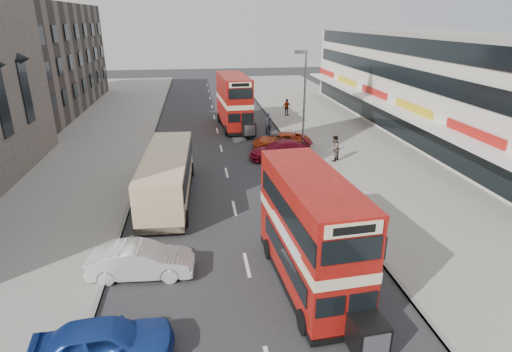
{
  "coord_description": "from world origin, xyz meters",
  "views": [
    {
      "loc": [
        -1.87,
        -13.87,
        10.4
      ],
      "look_at": [
        0.84,
        4.92,
        3.14
      ],
      "focal_mm": 29.05,
      "sensor_mm": 36.0,
      "label": 1
    }
  ],
  "objects_px": {
    "bus_second": "(234,101)",
    "pedestrian_near": "(334,148)",
    "bus_main": "(311,233)",
    "car_right_a": "(280,150)",
    "car_left_near": "(104,342)",
    "coach": "(167,174)",
    "car_right_b": "(281,141)",
    "car_left_front": "(141,261)",
    "cyclist": "(268,129)",
    "street_lamp": "(304,94)",
    "pedestrian_far": "(287,107)"
  },
  "relations": [
    {
      "from": "bus_main",
      "to": "car_right_b",
      "type": "distance_m",
      "value": 19.23
    },
    {
      "from": "car_right_a",
      "to": "pedestrian_near",
      "type": "distance_m",
      "value": 4.23
    },
    {
      "from": "car_right_a",
      "to": "pedestrian_near",
      "type": "xyz_separation_m",
      "value": [
        3.91,
        -1.54,
        0.45
      ]
    },
    {
      "from": "bus_second",
      "to": "car_left_front",
      "type": "relative_size",
      "value": 2.07
    },
    {
      "from": "street_lamp",
      "to": "car_left_near",
      "type": "bearing_deg",
      "value": -119.31
    },
    {
      "from": "car_right_a",
      "to": "car_right_b",
      "type": "bearing_deg",
      "value": 158.74
    },
    {
      "from": "car_left_near",
      "to": "car_right_a",
      "type": "height_order",
      "value": "car_left_near"
    },
    {
      "from": "street_lamp",
      "to": "coach",
      "type": "height_order",
      "value": "street_lamp"
    },
    {
      "from": "street_lamp",
      "to": "car_right_b",
      "type": "height_order",
      "value": "street_lamp"
    },
    {
      "from": "bus_main",
      "to": "pedestrian_far",
      "type": "xyz_separation_m",
      "value": [
        5.74,
        30.99,
        -1.37
      ]
    },
    {
      "from": "bus_second",
      "to": "pedestrian_near",
      "type": "bearing_deg",
      "value": 114.63
    },
    {
      "from": "street_lamp",
      "to": "pedestrian_near",
      "type": "xyz_separation_m",
      "value": [
        1.8,
        -2.92,
        -3.63
      ]
    },
    {
      "from": "street_lamp",
      "to": "bus_main",
      "type": "height_order",
      "value": "street_lamp"
    },
    {
      "from": "car_left_front",
      "to": "cyclist",
      "type": "bearing_deg",
      "value": -19.61
    },
    {
      "from": "car_left_front",
      "to": "cyclist",
      "type": "distance_m",
      "value": 22.74
    },
    {
      "from": "street_lamp",
      "to": "car_right_a",
      "type": "xyz_separation_m",
      "value": [
        -2.11,
        -1.38,
        -4.08
      ]
    },
    {
      "from": "car_left_near",
      "to": "car_right_a",
      "type": "bearing_deg",
      "value": -31.75
    },
    {
      "from": "bus_second",
      "to": "car_left_near",
      "type": "relative_size",
      "value": 2.08
    },
    {
      "from": "pedestrian_near",
      "to": "car_right_b",
      "type": "bearing_deg",
      "value": -95.17
    },
    {
      "from": "coach",
      "to": "bus_second",
      "type": "bearing_deg",
      "value": 73.96
    },
    {
      "from": "pedestrian_far",
      "to": "street_lamp",
      "type": "bearing_deg",
      "value": -116.4
    },
    {
      "from": "street_lamp",
      "to": "car_left_front",
      "type": "relative_size",
      "value": 1.84
    },
    {
      "from": "bus_second",
      "to": "cyclist",
      "type": "distance_m",
      "value": 5.44
    },
    {
      "from": "street_lamp",
      "to": "pedestrian_near",
      "type": "relative_size",
      "value": 4.05
    },
    {
      "from": "coach",
      "to": "car_right_b",
      "type": "height_order",
      "value": "coach"
    },
    {
      "from": "cyclist",
      "to": "bus_second",
      "type": "bearing_deg",
      "value": 115.88
    },
    {
      "from": "bus_second",
      "to": "pedestrian_far",
      "type": "distance_m",
      "value": 7.65
    },
    {
      "from": "bus_second",
      "to": "cyclist",
      "type": "bearing_deg",
      "value": 117.67
    },
    {
      "from": "street_lamp",
      "to": "cyclist",
      "type": "distance_m",
      "value": 6.48
    },
    {
      "from": "bus_second",
      "to": "car_right_a",
      "type": "height_order",
      "value": "bus_second"
    },
    {
      "from": "bus_main",
      "to": "cyclist",
      "type": "xyz_separation_m",
      "value": [
        2.15,
        22.52,
        -1.6
      ]
    },
    {
      "from": "car_left_near",
      "to": "car_right_a",
      "type": "relative_size",
      "value": 0.91
    },
    {
      "from": "bus_main",
      "to": "pedestrian_near",
      "type": "distance_m",
      "value": 16.08
    },
    {
      "from": "bus_second",
      "to": "pedestrian_near",
      "type": "relative_size",
      "value": 4.57
    },
    {
      "from": "pedestrian_far",
      "to": "cyclist",
      "type": "bearing_deg",
      "value": -132.58
    },
    {
      "from": "bus_main",
      "to": "pedestrian_near",
      "type": "bearing_deg",
      "value": -116.18
    },
    {
      "from": "bus_main",
      "to": "pedestrian_near",
      "type": "relative_size",
      "value": 4.22
    },
    {
      "from": "car_left_near",
      "to": "pedestrian_near",
      "type": "bearing_deg",
      "value": -42.51
    },
    {
      "from": "car_right_a",
      "to": "pedestrian_far",
      "type": "distance_m",
      "value": 15.04
    },
    {
      "from": "car_right_b",
      "to": "car_left_near",
      "type": "bearing_deg",
      "value": -22.51
    },
    {
      "from": "car_left_near",
      "to": "cyclist",
      "type": "relative_size",
      "value": 1.9
    },
    {
      "from": "bus_main",
      "to": "car_left_near",
      "type": "bearing_deg",
      "value": 17.79
    },
    {
      "from": "car_right_b",
      "to": "cyclist",
      "type": "height_order",
      "value": "cyclist"
    },
    {
      "from": "car_right_a",
      "to": "pedestrian_near",
      "type": "height_order",
      "value": "pedestrian_near"
    },
    {
      "from": "coach",
      "to": "car_right_a",
      "type": "relative_size",
      "value": 2.09
    },
    {
      "from": "car_left_front",
      "to": "pedestrian_near",
      "type": "distance_m",
      "value": 18.46
    },
    {
      "from": "car_right_a",
      "to": "cyclist",
      "type": "bearing_deg",
      "value": 171.77
    },
    {
      "from": "bus_second",
      "to": "car_right_b",
      "type": "xyz_separation_m",
      "value": [
        3.21,
        -7.94,
        -1.96
      ]
    },
    {
      "from": "car_left_near",
      "to": "car_right_b",
      "type": "height_order",
      "value": "car_left_near"
    },
    {
      "from": "car_right_a",
      "to": "coach",
      "type": "bearing_deg",
      "value": -58.7
    }
  ]
}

